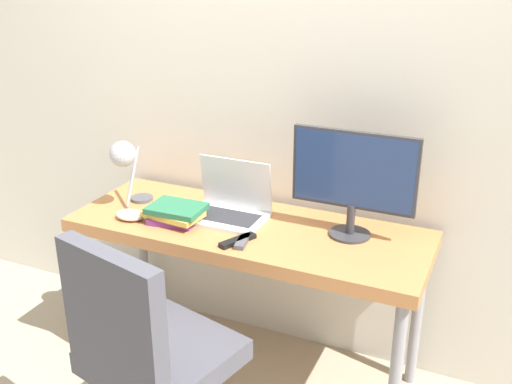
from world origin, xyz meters
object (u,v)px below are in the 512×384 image
at_px(monitor, 354,177).
at_px(office_chair, 145,346).
at_px(desk_lamp, 125,159).
at_px(game_controller, 130,215).
at_px(book_stack, 175,213).
at_px(laptop, 229,206).

relative_size(monitor, office_chair, 0.53).
xyz_separation_m(monitor, office_chair, (-0.55, -0.77, -0.50)).
height_order(monitor, desk_lamp, monitor).
relative_size(desk_lamp, game_controller, 2.46).
height_order(desk_lamp, book_stack, desk_lamp).
relative_size(laptop, game_controller, 2.59).
bearing_deg(game_controller, book_stack, 15.80).
xyz_separation_m(monitor, game_controller, (-0.96, -0.25, -0.25)).
bearing_deg(book_stack, office_chair, -70.40).
height_order(desk_lamp, office_chair, desk_lamp).
bearing_deg(office_chair, laptop, 90.60).
bearing_deg(laptop, office_chair, -89.40).
relative_size(laptop, book_stack, 1.29).
distance_m(monitor, office_chair, 1.07).
height_order(laptop, office_chair, laptop).
relative_size(laptop, office_chair, 0.35).
bearing_deg(book_stack, laptop, 36.88).
xyz_separation_m(laptop, office_chair, (0.01, -0.73, -0.28)).
height_order(office_chair, game_controller, office_chair).
xyz_separation_m(laptop, monitor, (0.56, 0.04, 0.22)).
distance_m(monitor, desk_lamp, 1.05).
distance_m(book_stack, game_controller, 0.21).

